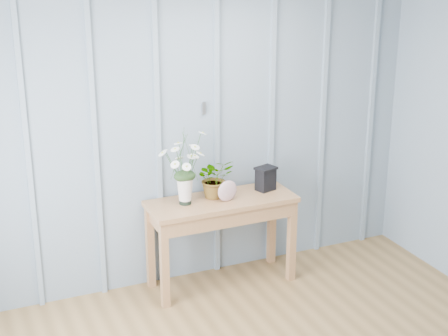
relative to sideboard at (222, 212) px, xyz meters
name	(u,v)px	position (x,y,z in m)	size (l,w,h in m)	color
room_shell	(264,72)	(-0.19, -1.08, 1.35)	(4.00, 4.50, 2.50)	#7F90A2
sideboard	(222,212)	(0.00, 0.00, 0.00)	(1.20, 0.45, 0.75)	#9C6A41
daisy_vase	(184,158)	(-0.30, 0.02, 0.49)	(0.43, 0.32, 0.60)	black
spider_plant	(215,178)	(-0.03, 0.07, 0.28)	(0.29, 0.25, 0.33)	#1C3617
felt_disc_vessel	(227,191)	(0.03, -0.06, 0.20)	(0.17, 0.05, 0.17)	#914A64
carved_box	(266,178)	(0.42, 0.04, 0.22)	(0.19, 0.17, 0.20)	black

